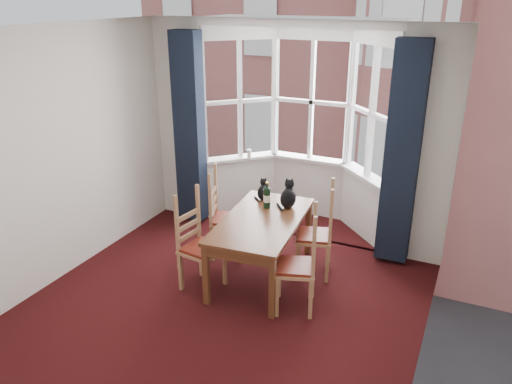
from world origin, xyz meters
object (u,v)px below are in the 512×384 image
Objects in this scene: candle_tall at (249,154)px; chair_left_near at (196,247)px; chair_right_far at (322,237)px; cat_left at (263,191)px; chair_left_far at (221,220)px; dining_table at (262,225)px; chair_right_near at (304,268)px; cat_right at (288,197)px; wine_bottle at (267,197)px.

chair_left_near is at bearing -81.29° from candle_tall.
chair_right_far is 3.43× the size of cat_left.
chair_left_far is (-0.09, 0.75, 0.00)m from chair_left_near.
chair_left_far is at bearing -80.25° from candle_tall.
dining_table is 0.78m from chair_right_near.
chair_left_far is 1.37m from candle_tall.
chair_left_near is at bearing -128.86° from cat_right.
chair_left_near is at bearing -110.02° from cat_left.
chair_right_near is 2.64× the size of cat_right.
wine_bottle is 1.48m from candle_tall.
cat_right is 1.52m from candle_tall.
candle_tall is at bearing 133.16° from cat_right.
cat_left is (-0.82, 0.19, 0.36)m from chair_right_far.
wine_bottle is at bearing -56.98° from cat_left.
cat_right is (0.36, -0.10, 0.03)m from cat_left.
cat_right is at bearing 29.57° from wine_bottle.
cat_left is at bearing 29.51° from chair_left_far.
cat_left is at bearing 123.02° from wine_bottle.
chair_left_near is 1.24m from chair_right_near.
candle_tall is at bearing 128.65° from chair_right_near.
dining_table is at bearing -67.43° from cat_left.
chair_left_far is at bearing -176.84° from chair_right_far.
cat_left is (0.37, 1.01, 0.36)m from chair_left_near.
candle_tall is at bearing 123.68° from wine_bottle.
wine_bottle is (-0.08, 0.31, 0.22)m from dining_table.
chair_left_near is 1.23m from cat_right.
cat_left is 0.27m from wine_bottle.
candle_tall reaches higher than cat_left.
chair_right_far is 1.97m from candle_tall.
cat_right reaches higher than chair_right_near.
chair_left_far is at bearing -150.49° from cat_left.
chair_right_near is at bearing -26.65° from chair_left_far.
chair_left_near and chair_left_far have the same top height.
chair_left_far is 3.43× the size of cat_left.
chair_left_near is 1.00× the size of chair_right_far.
cat_right is 0.25m from wine_bottle.
cat_left is 0.83× the size of wine_bottle.
chair_left_far is (-0.68, 0.27, -0.18)m from dining_table.
cat_right is 2.67× the size of candle_tall.
wine_bottle is at bearing 56.80° from chair_left_near.
chair_left_far is at bearing -169.04° from cat_right.
chair_left_far is 0.73m from wine_bottle.
cat_right reaches higher than chair_right_far.
chair_right_far is at bearing 34.55° from chair_left_near.
chair_right_far is 2.86× the size of wine_bottle.
cat_left is at bearing 112.57° from dining_table.
wine_bottle is (-0.68, -0.04, 0.40)m from chair_right_far.
wine_bottle is (0.51, 0.78, 0.40)m from chair_left_near.
chair_right_far is (1.28, 0.07, 0.00)m from chair_left_far.
cat_left reaches higher than dining_table.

